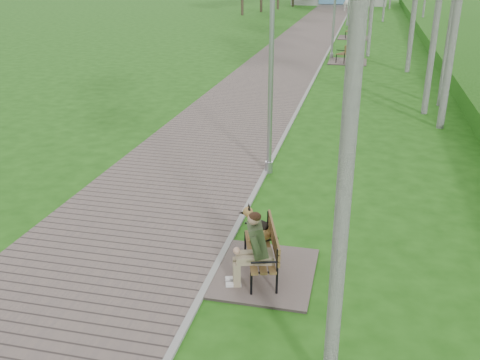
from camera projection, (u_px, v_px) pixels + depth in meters
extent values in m
plane|color=#1F5411|center=(271.00, 161.00, 12.66)|extent=(120.00, 120.00, 0.00)
cube|color=#6C5D57|center=(305.00, 39.00, 32.39)|extent=(3.50, 67.00, 0.04)
cube|color=#999993|center=(334.00, 40.00, 32.02)|extent=(0.10, 67.00, 0.05)
cube|color=#6C5D57|center=(263.00, 272.00, 8.10)|extent=(1.54, 1.72, 0.04)
cube|color=brown|center=(260.00, 251.00, 7.97)|extent=(0.74, 1.34, 0.03)
cube|color=brown|center=(274.00, 237.00, 7.90)|extent=(0.40, 1.24, 0.28)
cube|color=#6C5D57|center=(347.00, 62.00, 25.13)|extent=(1.75, 1.95, 0.04)
cube|color=brown|center=(347.00, 53.00, 24.98)|extent=(1.00, 1.51, 0.04)
cube|color=brown|center=(352.00, 47.00, 24.75)|extent=(0.63, 1.35, 0.32)
cube|color=#6C5D57|center=(354.00, 38.00, 32.98)|extent=(1.87, 2.08, 0.04)
cube|color=brown|center=(353.00, 30.00, 32.82)|extent=(0.93, 1.63, 0.04)
cube|color=brown|center=(358.00, 26.00, 32.59)|extent=(0.52, 1.50, 0.34)
cylinder|color=#96989D|center=(269.00, 167.00, 11.95)|extent=(0.17, 0.17, 0.26)
cylinder|color=#96989D|center=(271.00, 77.00, 11.18)|extent=(0.10, 0.10, 4.31)
cylinder|color=#96989D|center=(331.00, 56.00, 25.98)|extent=(0.18, 0.18, 0.27)
cylinder|color=#96989D|center=(334.00, 11.00, 25.18)|extent=(0.11, 0.11, 4.47)
cylinder|color=#96989D|center=(347.00, 24.00, 39.29)|extent=(0.17, 0.17, 0.26)
cylinder|color=#96989D|center=(354.00, 6.00, 55.10)|extent=(0.23, 0.23, 0.34)
imported|color=white|center=(347.00, 1.00, 50.42)|extent=(0.71, 0.50, 1.86)
cylinder|color=silver|center=(358.00, 24.00, 4.38)|extent=(0.19, 0.19, 7.83)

